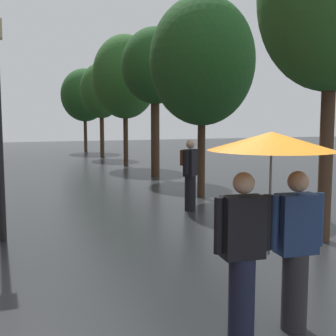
# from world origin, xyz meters

# --- Properties ---
(ground_plane) EXTENTS (80.00, 80.00, 0.00)m
(ground_plane) POSITION_xyz_m (0.00, 0.00, 0.00)
(ground_plane) COLOR #26282B
(street_tree_1) EXTENTS (2.83, 2.83, 5.41)m
(street_tree_1) POSITION_xyz_m (2.57, 7.26, 3.68)
(street_tree_1) COLOR #473323
(street_tree_1) RESTS_ON ground
(street_tree_2) EXTENTS (2.44, 2.44, 5.46)m
(street_tree_2) POSITION_xyz_m (2.83, 11.69, 4.03)
(street_tree_2) COLOR #473323
(street_tree_2) RESTS_ON ground
(street_tree_3) EXTENTS (2.94, 2.94, 5.93)m
(street_tree_3) POSITION_xyz_m (2.87, 15.79, 4.04)
(street_tree_3) COLOR #473323
(street_tree_3) RESTS_ON ground
(street_tree_4) EXTENTS (2.37, 2.37, 5.28)m
(street_tree_4) POSITION_xyz_m (2.90, 20.70, 3.72)
(street_tree_4) COLOR #473323
(street_tree_4) RESTS_ON ground
(street_tree_5) EXTENTS (3.10, 3.10, 5.46)m
(street_tree_5) POSITION_xyz_m (2.85, 25.38, 3.72)
(street_tree_5) COLOR #473323
(street_tree_5) RESTS_ON ground
(couple_under_umbrella) EXTENTS (1.24, 1.24, 2.02)m
(couple_under_umbrella) POSITION_xyz_m (-0.18, 0.08, 1.41)
(couple_under_umbrella) COLOR #1E233D
(couple_under_umbrella) RESTS_ON ground
(pedestrian_walking_midground) EXTENTS (0.46, 0.46, 1.67)m
(pedestrian_walking_midground) POSITION_xyz_m (1.52, 5.71, 0.89)
(pedestrian_walking_midground) COLOR black
(pedestrian_walking_midground) RESTS_ON ground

